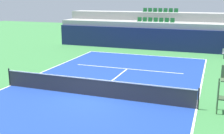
# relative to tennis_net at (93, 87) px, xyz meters

# --- Properties ---
(ground_plane) EXTENTS (80.00, 80.00, 0.00)m
(ground_plane) POSITION_rel_tennis_net_xyz_m (0.00, 0.00, -0.51)
(ground_plane) COLOR #387A3D
(court_surface) EXTENTS (11.00, 24.00, 0.01)m
(court_surface) POSITION_rel_tennis_net_xyz_m (0.00, 0.00, -0.50)
(court_surface) COLOR navy
(court_surface) RESTS_ON ground_plane
(baseline_far) EXTENTS (11.00, 0.10, 0.00)m
(baseline_far) POSITION_rel_tennis_net_xyz_m (0.00, 11.95, -0.50)
(baseline_far) COLOR white
(baseline_far) RESTS_ON court_surface
(sideline_left) EXTENTS (0.10, 24.00, 0.00)m
(sideline_left) POSITION_rel_tennis_net_xyz_m (-5.45, 0.00, -0.50)
(sideline_left) COLOR white
(sideline_left) RESTS_ON court_surface
(sideline_right) EXTENTS (0.10, 24.00, 0.00)m
(sideline_right) POSITION_rel_tennis_net_xyz_m (5.45, 0.00, -0.50)
(sideline_right) COLOR white
(sideline_right) RESTS_ON court_surface
(service_line_far) EXTENTS (8.26, 0.10, 0.00)m
(service_line_far) POSITION_rel_tennis_net_xyz_m (0.00, 6.40, -0.50)
(service_line_far) COLOR white
(service_line_far) RESTS_ON court_surface
(centre_service_line) EXTENTS (0.10, 6.40, 0.00)m
(centre_service_line) POSITION_rel_tennis_net_xyz_m (0.00, 3.20, -0.50)
(centre_service_line) COLOR white
(centre_service_line) RESTS_ON court_surface
(back_wall) EXTENTS (20.75, 0.30, 2.20)m
(back_wall) POSITION_rel_tennis_net_xyz_m (0.00, 14.90, 0.59)
(back_wall) COLOR navy
(back_wall) RESTS_ON ground_plane
(stands_tier_lower) EXTENTS (20.75, 2.40, 2.74)m
(stands_tier_lower) POSITION_rel_tennis_net_xyz_m (0.00, 16.25, 0.86)
(stands_tier_lower) COLOR #9E9E99
(stands_tier_lower) RESTS_ON ground_plane
(stands_tier_upper) EXTENTS (20.75, 2.40, 3.64)m
(stands_tier_upper) POSITION_rel_tennis_net_xyz_m (0.00, 18.65, 1.31)
(stands_tier_upper) COLOR #9E9E99
(stands_tier_upper) RESTS_ON ground_plane
(seating_row_lower) EXTENTS (3.93, 0.44, 0.44)m
(seating_row_lower) POSITION_rel_tennis_net_xyz_m (0.00, 16.34, 2.36)
(seating_row_lower) COLOR #1E6633
(seating_row_lower) RESTS_ON stands_tier_lower
(seating_row_upper) EXTENTS (3.93, 0.44, 0.44)m
(seating_row_upper) POSITION_rel_tennis_net_xyz_m (0.00, 18.74, 3.25)
(seating_row_upper) COLOR #1E6633
(seating_row_upper) RESTS_ON stands_tier_upper
(tennis_net) EXTENTS (11.08, 0.08, 1.07)m
(tennis_net) POSITION_rel_tennis_net_xyz_m (0.00, 0.00, 0.00)
(tennis_net) COLOR black
(tennis_net) RESTS_ON court_surface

